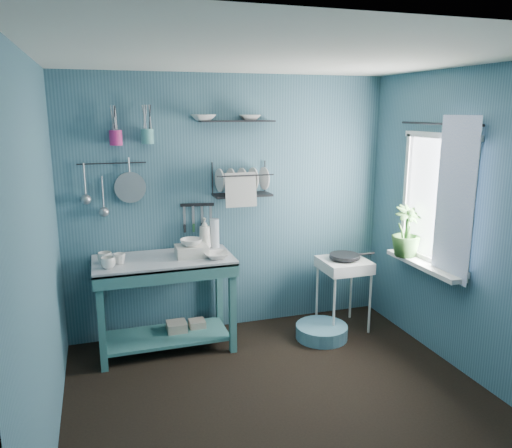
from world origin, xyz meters
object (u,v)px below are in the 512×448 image
object	(u,v)px
soap_bottle	(205,233)
work_counter	(166,304)
utensil_cup_teal	(147,136)
potted_plant	(406,231)
storage_tin_small	(197,330)
utensil_cup_magenta	(116,138)
storage_tin_large	(177,333)
mug_right	(105,258)
water_bottle	(214,233)
floor_basin	(322,332)
hotplate_stand	(343,294)
wash_tub	(192,251)
mug_mid	(120,259)
mug_left	(108,263)
frying_pan	(345,256)
colander	(130,187)
dish_rack	(242,179)

from	to	relation	value
soap_bottle	work_counter	bearing A→B (deg)	-154.54
utensil_cup_teal	potted_plant	size ratio (longest dim) A/B	0.27
utensil_cup_teal	storage_tin_small	size ratio (longest dim) A/B	0.65
utensil_cup_magenta	storage_tin_large	distance (m)	1.88
utensil_cup_teal	mug_right	bearing A→B (deg)	-149.84
water_bottle	floor_basin	world-z (taller)	water_bottle
hotplate_stand	floor_basin	bearing A→B (deg)	-160.57
wash_tub	utensil_cup_magenta	bearing A→B (deg)	155.20
mug_mid	water_bottle	world-z (taller)	water_bottle
storage_tin_small	potted_plant	bearing A→B (deg)	-16.53
storage_tin_large	floor_basin	bearing A→B (deg)	-12.41
wash_tub	hotplate_stand	size ratio (longest dim) A/B	0.39
soap_bottle	utensil_cup_teal	world-z (taller)	utensil_cup_teal
utensil_cup_teal	mug_left	bearing A→B (deg)	-135.12
work_counter	water_bottle	distance (m)	0.81
frying_pan	colander	size ratio (longest dim) A/B	1.07
hotplate_stand	frying_pan	distance (m)	0.40
soap_bottle	frying_pan	world-z (taller)	soap_bottle
work_counter	potted_plant	distance (m)	2.32
frying_pan	utensil_cup_teal	distance (m)	2.20
colander	water_bottle	bearing A→B (deg)	-4.68
hotplate_stand	colander	size ratio (longest dim) A/B	2.57
mug_mid	colander	bearing A→B (deg)	67.45
floor_basin	utensil_cup_magenta	bearing A→B (deg)	164.43
water_bottle	colander	world-z (taller)	colander
work_counter	frying_pan	distance (m)	1.79
utensil_cup_teal	potted_plant	xyz separation A→B (m)	(2.25, -0.73, -0.87)
mug_left	utensil_cup_teal	distance (m)	1.17
mug_mid	utensil_cup_magenta	distance (m)	1.06
hotplate_stand	soap_bottle	bearing A→B (deg)	159.34
mug_mid	work_counter	bearing A→B (deg)	8.97
mug_mid	utensil_cup_teal	distance (m)	1.11
work_counter	colander	distance (m)	1.11
mug_mid	utensil_cup_magenta	size ratio (longest dim) A/B	0.77
floor_basin	colander	bearing A→B (deg)	162.62
colander	work_counter	bearing A→B (deg)	-49.84
water_bottle	storage_tin_small	size ratio (longest dim) A/B	1.40
frying_pan	colander	xyz separation A→B (m)	(-2.00, 0.37, 0.72)
water_bottle	floor_basin	bearing A→B (deg)	-26.56
soap_bottle	mug_left	bearing A→B (deg)	-158.20
wash_tub	utensil_cup_magenta	xyz separation A→B (m)	(-0.59, 0.27, 1.01)
colander	floor_basin	xyz separation A→B (m)	(1.70, -0.53, -1.41)
hotplate_stand	dish_rack	distance (m)	1.54
work_counter	floor_basin	distance (m)	1.52
floor_basin	work_counter	bearing A→B (deg)	170.32
mug_mid	mug_left	bearing A→B (deg)	-135.00
floor_basin	storage_tin_large	bearing A→B (deg)	167.59
utensil_cup_teal	water_bottle	bearing A→B (deg)	-3.13
mug_mid	soap_bottle	bearing A→B (deg)	18.00
mug_right	wash_tub	xyz separation A→B (m)	(0.75, -0.02, 0.00)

